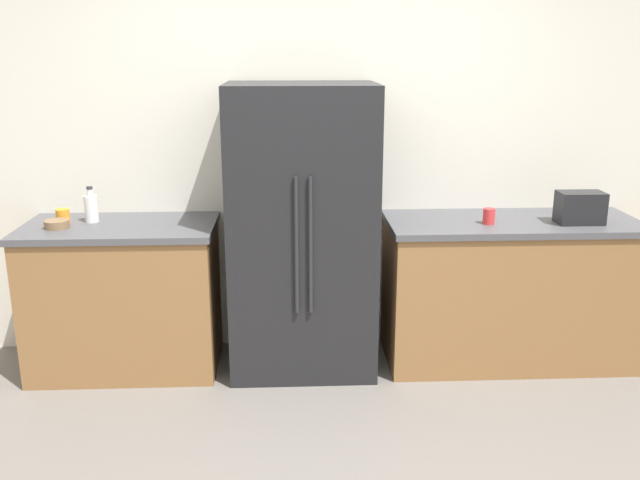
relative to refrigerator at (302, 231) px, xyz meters
The scene contains 10 objects.
kitchen_back_panel 0.62m from the refrigerator, 74.13° to the left, with size 4.86×0.10×2.69m, color silver.
counter_left 1.19m from the refrigerator, behind, with size 1.16×0.66×0.94m.
counter_right 1.38m from the refrigerator, ahead, with size 1.57×0.66×0.94m.
refrigerator is the anchor object (origin of this frame).
toaster 1.70m from the refrigerator, ahead, with size 0.27×0.16×0.19m, color black.
bottle_a 1.30m from the refrigerator, behind, with size 0.08×0.08×0.22m.
cup_a 1.48m from the refrigerator, behind, with size 0.08×0.08×0.08m, color orange.
cup_b 1.72m from the refrigerator, ahead, with size 0.08×0.08×0.09m, color yellow.
cup_c 1.14m from the refrigerator, ahead, with size 0.07×0.07×0.10m, color red.
bowl_a 1.46m from the refrigerator, behind, with size 0.14×0.14×0.05m, color brown.
Camera 1 is at (-0.20, -2.77, 1.97)m, focal length 38.49 mm.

